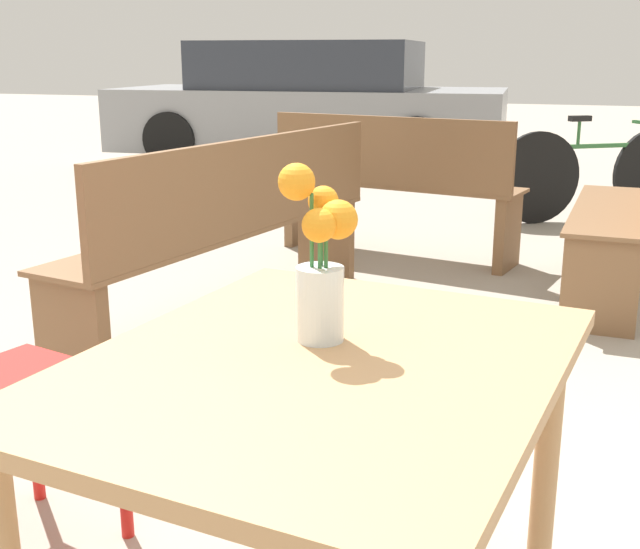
{
  "coord_description": "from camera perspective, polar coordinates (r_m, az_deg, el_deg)",
  "views": [
    {
      "loc": [
        0.42,
        -1.16,
        1.19
      ],
      "look_at": [
        -0.03,
        0.08,
        0.82
      ],
      "focal_mm": 45.0,
      "sensor_mm": 36.0,
      "label": 1
    }
  ],
  "objects": [
    {
      "name": "parked_car",
      "position": [
        9.33,
        -0.75,
        11.93
      ],
      "size": [
        4.5,
        2.16,
        1.34
      ],
      "color": "gray",
      "rests_on": "ground_plane"
    },
    {
      "name": "flower_vase",
      "position": [
        1.37,
        0.02,
        0.46
      ],
      "size": [
        0.14,
        0.13,
        0.31
      ],
      "color": "silver",
      "rests_on": "table_front"
    },
    {
      "name": "table_front",
      "position": [
        1.37,
        0.01,
        -9.95
      ],
      "size": [
        0.84,
        1.0,
        0.71
      ],
      "color": "tan",
      "rests_on": "ground_plane"
    },
    {
      "name": "bench_near",
      "position": [
        4.29,
        20.95,
        4.43
      ],
      "size": [
        0.4,
        1.44,
        0.85
      ],
      "color": "brown",
      "rests_on": "ground_plane"
    },
    {
      "name": "bicycle",
      "position": [
        6.29,
        19.07,
        6.82
      ],
      "size": [
        1.36,
        0.96,
        0.77
      ],
      "color": "black",
      "rests_on": "ground_plane"
    },
    {
      "name": "bench_far",
      "position": [
        3.56,
        -5.83,
        3.73
      ],
      "size": [
        0.69,
        2.01,
        0.85
      ],
      "color": "brown",
      "rests_on": "ground_plane"
    },
    {
      "name": "bench_middle",
      "position": [
        4.81,
        5.25,
        6.5
      ],
      "size": [
        1.53,
        0.62,
        0.85
      ],
      "color": "brown",
      "rests_on": "ground_plane"
    }
  ]
}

